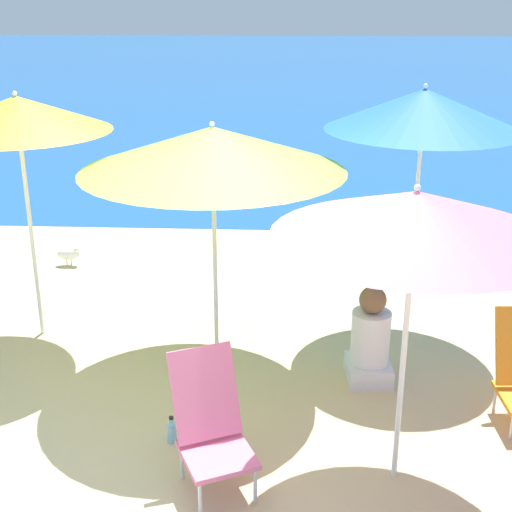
{
  "coord_description": "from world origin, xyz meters",
  "views": [
    {
      "loc": [
        0.83,
        -4.24,
        3.02
      ],
      "look_at": [
        0.55,
        1.08,
        1.0
      ],
      "focal_mm": 50.0,
      "sensor_mm": 36.0,
      "label": 1
    }
  ],
  "objects_px": {
    "water_bottle": "(172,432)",
    "person_seated_near": "(370,342)",
    "beach_umbrella_pink": "(415,215)",
    "beach_chair_pink": "(210,421)",
    "beach_umbrella_yellow": "(17,114)",
    "beach_umbrella_lime": "(213,149)",
    "seagull": "(69,254)",
    "beach_umbrella_blue": "(424,110)"
  },
  "relations": [
    {
      "from": "beach_umbrella_yellow",
      "to": "water_bottle",
      "type": "bearing_deg",
      "value": -47.67
    },
    {
      "from": "water_bottle",
      "to": "person_seated_near",
      "type": "bearing_deg",
      "value": 32.66
    },
    {
      "from": "beach_umbrella_pink",
      "to": "seagull",
      "type": "distance_m",
      "value": 5.15
    },
    {
      "from": "beach_umbrella_lime",
      "to": "beach_umbrella_yellow",
      "type": "distance_m",
      "value": 1.74
    },
    {
      "from": "beach_umbrella_pink",
      "to": "beach_umbrella_lime",
      "type": "bearing_deg",
      "value": 131.76
    },
    {
      "from": "person_seated_near",
      "to": "beach_umbrella_blue",
      "type": "bearing_deg",
      "value": 60.37
    },
    {
      "from": "beach_umbrella_lime",
      "to": "beach_chair_pink",
      "type": "bearing_deg",
      "value": -85.35
    },
    {
      "from": "beach_umbrella_pink",
      "to": "beach_umbrella_blue",
      "type": "bearing_deg",
      "value": 79.85
    },
    {
      "from": "beach_umbrella_yellow",
      "to": "beach_chair_pink",
      "type": "relative_size",
      "value": 2.55
    },
    {
      "from": "beach_umbrella_yellow",
      "to": "water_bottle",
      "type": "distance_m",
      "value": 2.93
    },
    {
      "from": "seagull",
      "to": "water_bottle",
      "type": "bearing_deg",
      "value": -62.5
    },
    {
      "from": "seagull",
      "to": "person_seated_near",
      "type": "bearing_deg",
      "value": -36.81
    },
    {
      "from": "beach_umbrella_lime",
      "to": "seagull",
      "type": "xyz_separation_m",
      "value": [
        -1.93,
        2.14,
        -1.7
      ]
    },
    {
      "from": "beach_chair_pink",
      "to": "seagull",
      "type": "distance_m",
      "value": 4.26
    },
    {
      "from": "beach_umbrella_lime",
      "to": "person_seated_near",
      "type": "xyz_separation_m",
      "value": [
        1.27,
        -0.26,
        -1.5
      ]
    },
    {
      "from": "beach_chair_pink",
      "to": "person_seated_near",
      "type": "distance_m",
      "value": 1.75
    },
    {
      "from": "beach_umbrella_lime",
      "to": "beach_umbrella_blue",
      "type": "bearing_deg",
      "value": 22.14
    },
    {
      "from": "beach_umbrella_pink",
      "to": "person_seated_near",
      "type": "distance_m",
      "value": 1.91
    },
    {
      "from": "beach_umbrella_blue",
      "to": "seagull",
      "type": "relative_size",
      "value": 8.42
    },
    {
      "from": "beach_umbrella_yellow",
      "to": "seagull",
      "type": "distance_m",
      "value": 2.56
    },
    {
      "from": "beach_umbrella_yellow",
      "to": "seagull",
      "type": "height_order",
      "value": "beach_umbrella_yellow"
    },
    {
      "from": "water_bottle",
      "to": "seagull",
      "type": "xyz_separation_m",
      "value": [
        -1.74,
        3.34,
        0.06
      ]
    },
    {
      "from": "water_bottle",
      "to": "beach_chair_pink",
      "type": "bearing_deg",
      "value": -49.92
    },
    {
      "from": "beach_umbrella_lime",
      "to": "beach_chair_pink",
      "type": "distance_m",
      "value": 2.12
    },
    {
      "from": "beach_umbrella_pink",
      "to": "water_bottle",
      "type": "relative_size",
      "value": 9.65
    },
    {
      "from": "beach_umbrella_pink",
      "to": "beach_chair_pink",
      "type": "xyz_separation_m",
      "value": [
        -1.2,
        -0.1,
        -1.36
      ]
    },
    {
      "from": "beach_umbrella_yellow",
      "to": "beach_umbrella_lime",
      "type": "bearing_deg",
      "value": -14.33
    },
    {
      "from": "beach_chair_pink",
      "to": "beach_umbrella_lime",
      "type": "bearing_deg",
      "value": 69.81
    },
    {
      "from": "beach_umbrella_blue",
      "to": "beach_umbrella_pink",
      "type": "xyz_separation_m",
      "value": [
        -0.39,
        -2.18,
        -0.25
      ]
    },
    {
      "from": "beach_umbrella_pink",
      "to": "water_bottle",
      "type": "xyz_separation_m",
      "value": [
        -1.52,
        0.29,
        -1.72
      ]
    },
    {
      "from": "beach_umbrella_blue",
      "to": "beach_chair_pink",
      "type": "bearing_deg",
      "value": -124.85
    },
    {
      "from": "beach_umbrella_pink",
      "to": "beach_chair_pink",
      "type": "bearing_deg",
      "value": -175.35
    },
    {
      "from": "beach_umbrella_lime",
      "to": "beach_umbrella_blue",
      "type": "relative_size",
      "value": 0.93
    },
    {
      "from": "beach_umbrella_lime",
      "to": "beach_umbrella_blue",
      "type": "xyz_separation_m",
      "value": [
        1.72,
        0.7,
        0.21
      ]
    },
    {
      "from": "water_bottle",
      "to": "beach_umbrella_pink",
      "type": "bearing_deg",
      "value": -10.72
    },
    {
      "from": "beach_umbrella_yellow",
      "to": "beach_chair_pink",
      "type": "height_order",
      "value": "beach_umbrella_yellow"
    },
    {
      "from": "beach_umbrella_blue",
      "to": "person_seated_near",
      "type": "height_order",
      "value": "beach_umbrella_blue"
    },
    {
      "from": "beach_umbrella_blue",
      "to": "beach_umbrella_yellow",
      "type": "xyz_separation_m",
      "value": [
        -3.39,
        -0.27,
        -0.02
      ]
    },
    {
      "from": "beach_umbrella_yellow",
      "to": "beach_chair_pink",
      "type": "xyz_separation_m",
      "value": [
        1.8,
        -2.01,
        -1.59
      ]
    },
    {
      "from": "beach_umbrella_lime",
      "to": "person_seated_near",
      "type": "height_order",
      "value": "beach_umbrella_lime"
    },
    {
      "from": "seagull",
      "to": "beach_umbrella_pink",
      "type": "bearing_deg",
      "value": -48.05
    },
    {
      "from": "person_seated_near",
      "to": "seagull",
      "type": "height_order",
      "value": "person_seated_near"
    }
  ]
}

